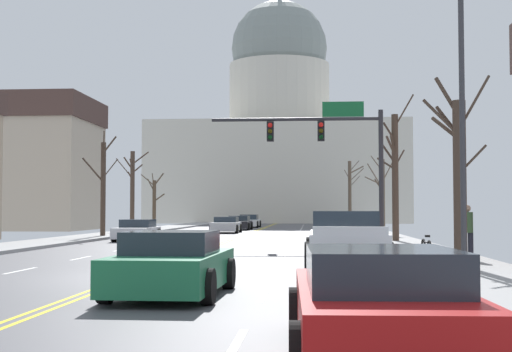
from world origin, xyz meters
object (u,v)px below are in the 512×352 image
Objects in this scene: sedan_oncoming_01 at (226,225)px; street_lamp_right at (451,74)px; sedan_near_02 at (172,266)px; sedan_oncoming_02 at (239,223)px; bicycle_parked at (426,252)px; sedan_oncoming_03 at (249,221)px; sedan_near_00 at (336,238)px; sedan_near_03 at (378,307)px; pedestrian_00 at (467,229)px; signal_gantry at (332,143)px; pickup_truck_near_01 at (346,241)px; sedan_oncoming_00 at (137,231)px.

street_lamp_right is at bearing -74.10° from sedan_oncoming_01.
sedan_near_02 is 0.96× the size of sedan_oncoming_02.
sedan_oncoming_03 is at bearing 100.76° from bicycle_parked.
sedan_oncoming_03 is (-6.93, 40.86, 0.02)m from sedan_near_00.
street_lamp_right reaches higher than sedan_near_03.
sedan_near_00 is 0.97× the size of sedan_oncoming_03.
sedan_oncoming_03 is (-3.30, 55.30, -0.01)m from sedan_near_02.
pedestrian_00 reaches higher than sedan_oncoming_02.
pedestrian_00 is at bearing 48.35° from bicycle_parked.
sedan_oncoming_03 is (0.07, 8.63, 0.01)m from sedan_oncoming_02.
street_lamp_right is 5.03× the size of pedestrian_00.
street_lamp_right reaches higher than signal_gantry.
sedan_oncoming_01 is at bearing 110.47° from signal_gantry.
sedan_near_02 is 0.98× the size of sedan_oncoming_01.
signal_gantry reaches higher than sedan_oncoming_03.
bicycle_parked is at bearing -73.46° from sedan_oncoming_01.
sedan_oncoming_03 is at bearing 89.26° from sedan_oncoming_01.
street_lamp_right is at bearing -77.22° from sedan_oncoming_02.
sedan_oncoming_02 is (-7.07, 39.06, -0.17)m from pickup_truck_near_01.
street_lamp_right reaches higher than sedan_oncoming_01.
sedan_near_03 is at bearing -83.72° from sedan_oncoming_03.
pickup_truck_near_01 is (-2.50, 3.15, -4.34)m from street_lamp_right.
sedan_near_02 is at bearing 120.39° from sedan_near_03.
sedan_near_00 is at bearing 90.63° from pickup_truck_near_01.
sedan_near_00 is 0.97× the size of sedan_near_03.
sedan_near_02 is at bearing -74.79° from sedan_oncoming_00.
sedan_oncoming_00 is at bearing -98.63° from sedan_oncoming_02.
sedan_near_02 reaches higher than sedan_near_00.
pedestrian_00 is (10.70, -46.79, 0.50)m from sedan_oncoming_03.
sedan_near_00 and sedan_oncoming_00 have the same top height.
bicycle_parked is (-1.49, -1.67, -0.58)m from pedestrian_00.
sedan_near_03 is (-0.19, -25.31, -4.17)m from signal_gantry.
pickup_truck_near_01 is 3.14× the size of bicycle_parked.
sedan_near_02 is 0.91× the size of sedan_oncoming_03.
sedan_oncoming_01 is at bearing 95.21° from sedan_near_02.
signal_gantry is at bearing 90.10° from sedan_near_00.
sedan_near_03 is at bearing -91.17° from pickup_truck_near_01.
pedestrian_00 is (10.77, -38.16, 0.51)m from sedan_oncoming_02.
sedan_near_02 reaches higher than sedan_oncoming_00.
pickup_truck_near_01 is 1.18× the size of sedan_oncoming_03.
sedan_oncoming_02 is 8.63m from sedan_oncoming_03.
sedan_near_02 is (-3.61, -19.47, -4.18)m from signal_gantry.
sedan_near_02 and sedan_near_03 have the same top height.
signal_gantry is at bearing 109.04° from pedestrian_00.
sedan_oncoming_01 is at bearing 106.54° from bicycle_parked.
signal_gantry reaches higher than pickup_truck_near_01.
sedan_near_00 is 1.02× the size of sedan_oncoming_02.
sedan_near_00 is at bearing -77.75° from sedan_oncoming_02.
sedan_near_03 is 32.15m from sedan_oncoming_00.
street_lamp_right is 24.41m from sedan_oncoming_00.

